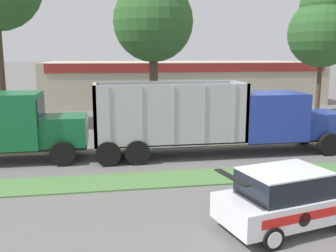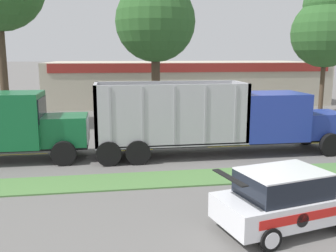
# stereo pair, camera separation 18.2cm
# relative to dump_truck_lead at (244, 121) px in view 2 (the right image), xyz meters

# --- Properties ---
(grass_verge) EXTENTS (120.00, 1.97, 0.06)m
(grass_verge) POSITION_rel_dump_truck_lead_xyz_m (-4.65, -3.54, -1.64)
(grass_verge) COLOR #517F42
(grass_verge) RESTS_ON ground_plane
(centre_line_3) EXTENTS (2.40, 0.14, 0.01)m
(centre_line_3) POSITION_rel_dump_truck_lead_xyz_m (-11.04, 1.45, -1.67)
(centre_line_3) COLOR yellow
(centre_line_3) RESTS_ON ground_plane
(centre_line_4) EXTENTS (2.40, 0.14, 0.01)m
(centre_line_4) POSITION_rel_dump_truck_lead_xyz_m (-5.64, 1.45, -1.67)
(centre_line_4) COLOR yellow
(centre_line_4) RESTS_ON ground_plane
(centre_line_5) EXTENTS (2.40, 0.14, 0.01)m
(centre_line_5) POSITION_rel_dump_truck_lead_xyz_m (-0.24, 1.45, -1.67)
(centre_line_5) COLOR yellow
(centre_line_5) RESTS_ON ground_plane
(centre_line_6) EXTENTS (2.40, 0.14, 0.01)m
(centre_line_6) POSITION_rel_dump_truck_lead_xyz_m (5.16, 1.45, -1.67)
(centre_line_6) COLOR yellow
(centre_line_6) RESTS_ON ground_plane
(dump_truck_lead) EXTENTS (12.62, 2.77, 3.63)m
(dump_truck_lead) POSITION_rel_dump_truck_lead_xyz_m (0.00, 0.00, 0.00)
(dump_truck_lead) COLOR black
(dump_truck_lead) RESTS_ON ground_plane
(rally_car) EXTENTS (4.52, 2.78, 1.78)m
(rally_car) POSITION_rel_dump_truck_lead_xyz_m (-1.72, -8.25, -0.79)
(rally_car) COLOR white
(rally_car) RESTS_ON ground_plane
(store_building_backdrop) EXTENTS (27.69, 12.10, 4.23)m
(store_building_backdrop) POSITION_rel_dump_truck_lead_xyz_m (1.23, 22.14, 0.45)
(store_building_backdrop) COLOR #BCB29E
(store_building_backdrop) RESTS_ON ground_plane
(tree_behind_centre) EXTENTS (5.41, 5.41, 11.20)m
(tree_behind_centre) POSITION_rel_dump_truck_lead_xyz_m (-3.44, 8.20, 5.98)
(tree_behind_centre) COLOR #473828
(tree_behind_centre) RESTS_ON ground_plane
(tree_behind_right) EXTENTS (5.46, 5.46, 10.75)m
(tree_behind_right) POSITION_rel_dump_truck_lead_xyz_m (10.53, 10.55, 5.53)
(tree_behind_right) COLOR #473828
(tree_behind_right) RESTS_ON ground_plane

